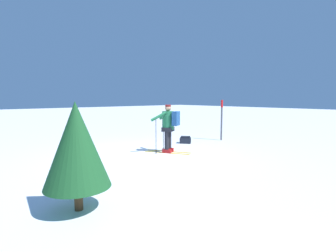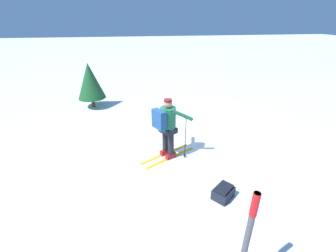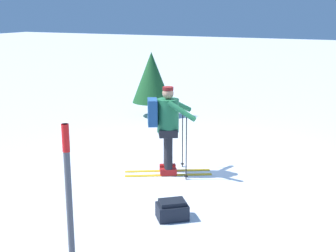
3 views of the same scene
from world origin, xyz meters
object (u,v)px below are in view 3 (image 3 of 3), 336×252
skier (166,123)px  pine_tree (151,77)px  dropped_backpack (172,210)px  trail_marker (68,187)px

skier → pine_tree: size_ratio=0.90×
skier → pine_tree: bearing=-59.5°
skier → dropped_backpack: 2.10m
trail_marker → pine_tree: bearing=-69.4°
skier → pine_tree: (2.44, -4.15, 0.14)m
dropped_backpack → pine_tree: bearing=-60.2°
dropped_backpack → pine_tree: 6.81m
dropped_backpack → trail_marker: trail_marker is taller
skier → pine_tree: 4.82m
dropped_backpack → pine_tree: (3.35, -5.86, 0.97)m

